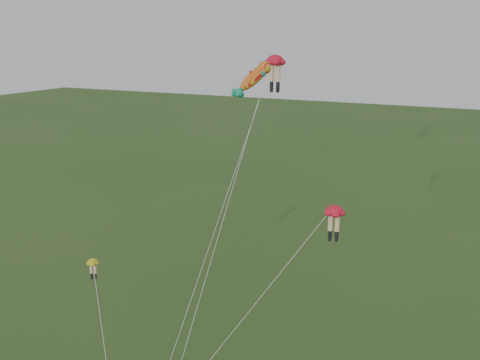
% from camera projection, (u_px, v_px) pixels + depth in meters
% --- Properties ---
extents(legs_kite_red_high, '(2.55, 15.51, 20.09)m').
position_uv_depth(legs_kite_red_high, '(274.00, 67.00, 38.44)').
color(legs_kite_red_high, red).
rests_on(legs_kite_red_high, ground).
extents(legs_kite_red_mid, '(8.62, 5.29, 12.25)m').
position_uv_depth(legs_kite_red_mid, '(330.00, 218.00, 30.06)').
color(legs_kite_red_mid, red).
rests_on(legs_kite_red_mid, ground).
extents(legs_kite_yellow, '(3.90, 3.56, 7.76)m').
position_uv_depth(legs_kite_yellow, '(94.00, 273.00, 33.76)').
color(legs_kite_yellow, gold).
rests_on(legs_kite_yellow, ground).
extents(fish_kite, '(2.60, 10.79, 20.09)m').
position_uv_depth(fish_kite, '(255.00, 78.00, 33.90)').
color(fish_kite, gold).
rests_on(fish_kite, ground).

